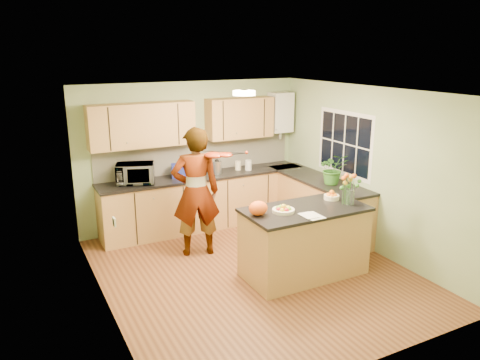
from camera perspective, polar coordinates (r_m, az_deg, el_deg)
name	(u,v)px	position (r m, az deg, el deg)	size (l,w,h in m)	color
floor	(254,272)	(6.68, 1.67, -11.16)	(4.50, 4.50, 0.00)	#5A2F19
ceiling	(255,92)	(5.99, 1.86, 10.71)	(4.00, 4.50, 0.02)	silver
wall_back	(192,154)	(8.20, -5.89, 3.14)	(4.00, 0.02, 2.50)	#89A374
wall_front	(373,249)	(4.51, 15.90, -8.04)	(4.00, 0.02, 2.50)	#89A374
wall_left	(101,210)	(5.58, -16.56, -3.48)	(0.02, 4.50, 2.50)	#89A374
wall_right	(369,170)	(7.37, 15.49, 1.22)	(0.02, 4.50, 2.50)	#89A374
back_counter	(205,201)	(8.17, -4.31, -2.53)	(3.64, 0.62, 0.94)	#A37741
right_counter	(317,205)	(8.03, 9.42, -3.05)	(0.62, 2.24, 0.94)	#A37741
splashback	(198,157)	(8.23, -5.20, 2.85)	(3.60, 0.02, 0.52)	white
upper_cabinets	(185,122)	(7.87, -6.75, 7.04)	(3.20, 0.34, 0.70)	#A37741
boiler	(280,112)	(8.70, 4.95, 8.22)	(0.40, 0.30, 0.86)	silver
window_right	(345,144)	(7.74, 12.63, 4.36)	(0.01, 1.30, 1.05)	silver
light_switch	(114,222)	(5.01, -15.08, -4.95)	(0.02, 0.09, 0.09)	silver
ceiling_lamp	(244,93)	(6.25, 0.50, 10.57)	(0.30, 0.30, 0.07)	#FFEABF
peninsula_island	(304,241)	(6.50, 7.83, -7.42)	(1.68, 0.86, 0.96)	#A37741
fruit_dish	(283,209)	(6.13, 5.32, -3.55)	(0.29, 0.29, 0.10)	beige
orange_bowl	(332,196)	(6.74, 11.10, -1.88)	(0.22, 0.22, 0.13)	beige
flower_vase	(351,183)	(6.46, 13.38, -0.31)	(0.26, 0.26, 0.49)	silver
orange_bag	(258,208)	(5.98, 2.24, -3.45)	(0.25, 0.21, 0.19)	#FE5914
papers	(313,216)	(6.04, 8.85, -4.32)	(0.21, 0.29, 0.01)	silver
violinist	(196,192)	(6.95, -5.40, -1.49)	(0.71, 0.47, 1.95)	tan
violin	(214,155)	(6.68, -3.23, 3.05)	(0.64, 0.26, 0.13)	#530A05
microwave	(135,173)	(7.65, -12.65, 0.78)	(0.58, 0.39, 0.32)	silver
blue_box	(180,171)	(7.89, -7.31, 1.13)	(0.28, 0.21, 0.22)	navy
kettle	(217,167)	(8.08, -2.83, 1.63)	(0.16, 0.16, 0.30)	silver
jar_cream	(238,166)	(8.31, -0.26, 1.77)	(0.10, 0.10, 0.16)	beige
jar_white	(248,165)	(8.30, 1.02, 1.82)	(0.12, 0.12, 0.18)	silver
potted_plant	(333,169)	(7.55, 11.28, 1.36)	(0.45, 0.39, 0.50)	#367727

